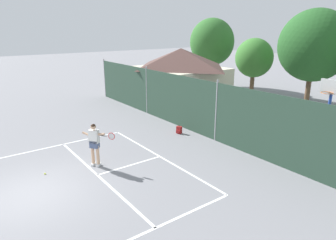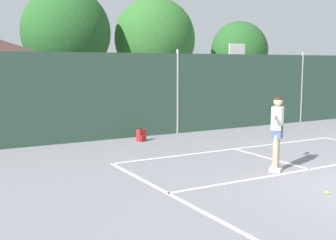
# 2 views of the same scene
# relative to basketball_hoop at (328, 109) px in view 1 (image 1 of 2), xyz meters

# --- Properties ---
(ground_plane) EXTENTS (120.00, 120.00, 0.00)m
(ground_plane) POSITION_rel_basketball_hoop_xyz_m (-4.45, -11.12, -2.31)
(ground_plane) COLOR gray
(court_markings) EXTENTS (8.30, 11.10, 0.01)m
(court_markings) POSITION_rel_basketball_hoop_xyz_m (-4.45, -10.48, -2.31)
(court_markings) COLOR white
(court_markings) RESTS_ON ground
(chainlink_fence) EXTENTS (26.09, 0.09, 3.16)m
(chainlink_fence) POSITION_rel_basketball_hoop_xyz_m (-4.45, -2.12, -0.80)
(chainlink_fence) COLOR #284233
(chainlink_fence) RESTS_ON ground
(basketball_hoop) EXTENTS (0.90, 0.67, 3.55)m
(basketball_hoop) POSITION_rel_basketball_hoop_xyz_m (0.00, 0.00, 0.00)
(basketball_hoop) COLOR #284CB2
(basketball_hoop) RESTS_ON ground
(clubhouse_building) EXTENTS (6.44, 5.78, 4.14)m
(clubhouse_building) POSITION_rel_basketball_hoop_xyz_m (-12.01, 1.65, -0.17)
(clubhouse_building) COLOR beige
(clubhouse_building) RESTS_ON ground
(treeline_backdrop) EXTENTS (26.97, 4.67, 6.92)m
(treeline_backdrop) POSITION_rel_basketball_hoop_xyz_m (-4.17, 8.44, 1.75)
(treeline_backdrop) COLOR brown
(treeline_backdrop) RESTS_ON ground
(tennis_player) EXTENTS (1.13, 0.98, 1.85)m
(tennis_player) POSITION_rel_basketball_hoop_xyz_m (-5.28, -8.32, -1.20)
(tennis_player) COLOR silver
(tennis_player) RESTS_ON ground
(tennis_ball) EXTENTS (0.07, 0.07, 0.07)m
(tennis_ball) POSITION_rel_basketball_hoop_xyz_m (-5.75, -10.30, -2.28)
(tennis_ball) COLOR #CCE033
(tennis_ball) RESTS_ON ground
(backpack_red) EXTENTS (0.32, 0.30, 0.46)m
(backpack_red) POSITION_rel_basketball_hoop_xyz_m (-6.38, -2.97, -2.12)
(backpack_red) COLOR maroon
(backpack_red) RESTS_ON ground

